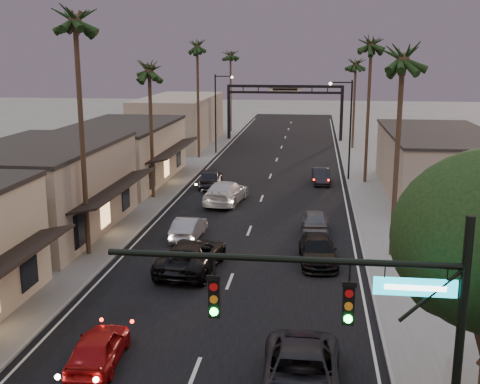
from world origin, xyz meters
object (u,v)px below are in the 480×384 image
(streetlight_right, at_px, (347,122))
(palm_rb, at_px, (372,40))
(palm_lb, at_px, (75,13))
(palm_rc, at_px, (356,60))
(palm_ld, at_px, (197,42))
(palm_far, at_px, (231,52))
(oncoming_red, at_px, (98,347))
(traffic_signal, at_px, (377,324))
(curbside_near, at_px, (301,376))
(palm_lc, at_px, (149,65))
(curbside_black, at_px, (318,250))
(streetlight_left, at_px, (218,107))
(oncoming_silver, at_px, (189,228))
(oncoming_pickup, at_px, (192,255))
(arch, at_px, (285,98))
(palm_ra, at_px, (403,51))

(streetlight_right, relative_size, palm_rb, 0.63)
(palm_lb, bearing_deg, palm_rc, 67.73)
(streetlight_right, bearing_deg, palm_ld, 147.21)
(palm_ld, distance_m, palm_far, 23.02)
(palm_rb, distance_m, oncoming_red, 37.87)
(traffic_signal, xyz_separation_m, palm_rb, (2.91, 40.00, 7.33))
(curbside_near, bearing_deg, palm_lc, 114.48)
(palm_lb, height_order, oncoming_red, palm_lb)
(palm_ld, xyz_separation_m, palm_far, (0.30, 23.00, -0.97))
(oncoming_red, bearing_deg, palm_lb, -71.18)
(palm_lb, xyz_separation_m, curbside_black, (13.03, 0.40, -12.68))
(palm_rc, distance_m, oncoming_red, 56.10)
(palm_ld, bearing_deg, oncoming_red, -83.69)
(streetlight_left, bearing_deg, palm_lb, -92.67)
(traffic_signal, height_order, oncoming_silver, traffic_signal)
(palm_ld, height_order, oncoming_pickup, palm_ld)
(palm_lc, xyz_separation_m, palm_rc, (17.20, 28.00, 0.00))
(palm_rb, bearing_deg, streetlight_right, 149.24)
(arch, bearing_deg, streetlight_left, -119.97)
(palm_lb, height_order, curbside_black, palm_lb)
(streetlight_left, bearing_deg, palm_far, 93.95)
(palm_lc, relative_size, palm_rc, 1.00)
(traffic_signal, xyz_separation_m, palm_lc, (-14.29, 32.00, 5.39))
(oncoming_red, xyz_separation_m, oncoming_silver, (0.06, 15.76, -0.01))
(palm_lb, height_order, palm_lc, palm_lb)
(streetlight_right, distance_m, curbside_near, 36.57)
(oncoming_silver, relative_size, curbside_near, 0.72)
(arch, distance_m, palm_far, 12.96)
(streetlight_right, distance_m, oncoming_silver, 22.30)
(palm_ra, relative_size, oncoming_pickup, 2.24)
(streetlight_right, bearing_deg, palm_far, 114.76)
(arch, height_order, palm_ld, palm_ld)
(arch, xyz_separation_m, streetlight_left, (-6.92, -12.00, -0.20))
(streetlight_right, bearing_deg, palm_lb, -124.01)
(palm_lb, distance_m, palm_rc, 45.48)
(traffic_signal, relative_size, curbside_near, 1.46)
(traffic_signal, bearing_deg, palm_lb, 128.44)
(palm_ld, xyz_separation_m, curbside_black, (13.03, -32.60, -11.71))
(traffic_signal, height_order, palm_rc, palm_rc)
(oncoming_red, distance_m, oncoming_silver, 15.76)
(streetlight_right, distance_m, palm_rb, 7.35)
(palm_lb, height_order, palm_rc, palm_lb)
(palm_ld, xyz_separation_m, palm_rc, (17.20, 9.00, -1.95))
(palm_far, bearing_deg, oncoming_pickup, -84.00)
(palm_far, bearing_deg, oncoming_red, -86.07)
(oncoming_pickup, bearing_deg, oncoming_silver, -71.04)
(palm_rb, height_order, oncoming_pickup, palm_rb)
(arch, distance_m, oncoming_red, 60.18)
(curbside_near, bearing_deg, palm_rb, 82.16)
(streetlight_right, xyz_separation_m, oncoming_silver, (-10.50, -19.12, -4.64))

